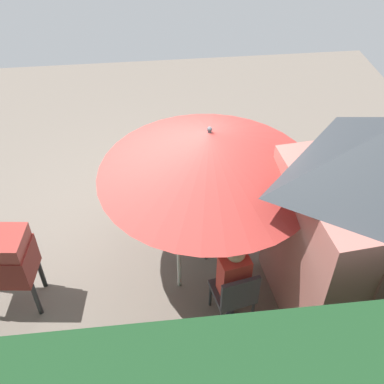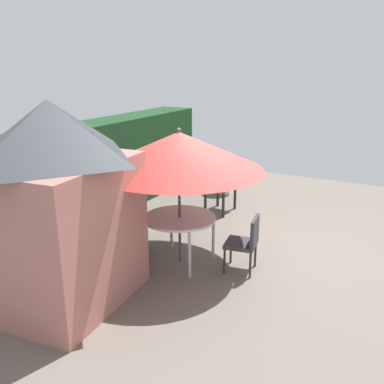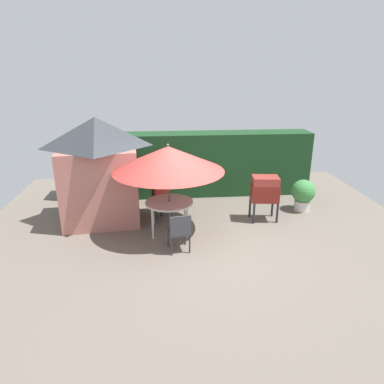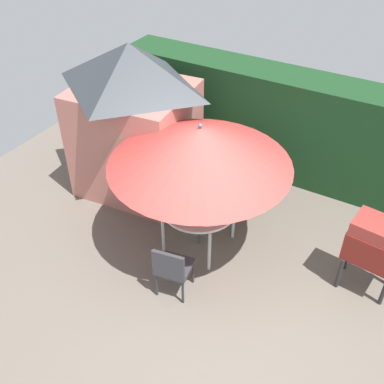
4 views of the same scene
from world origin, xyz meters
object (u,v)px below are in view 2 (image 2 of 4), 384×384
Objects in this scene: patio_umbrella at (179,151)px; chair_near_shed at (122,224)px; patio_table at (180,221)px; chair_far_side at (246,240)px; garden_shed at (56,203)px; potted_plant_by_shed at (222,173)px; bbq_grill at (221,174)px; person_in_red at (126,210)px.

chair_near_shed is (-0.20, 1.01, -1.32)m from patio_umbrella.
chair_near_shed reaches higher than patio_table.
patio_umbrella reaches higher than chair_far_side.
garden_shed reaches higher than chair_far_side.
potted_plant_by_shed is at bearing 14.63° from patio_table.
patio_umbrella is 2.20× the size of bbq_grill.
bbq_grill is at bearing -156.80° from potted_plant_by_shed.
garden_shed is 1.67m from person_in_red.
patio_table is (1.75, -0.83, -0.68)m from garden_shed.
patio_table is at bearing -25.42° from garden_shed.
garden_shed reaches higher than patio_umbrella.
bbq_grill reaches higher than patio_table.
bbq_grill reaches higher than chair_far_side.
person_in_red is (-3.96, -0.06, 0.28)m from potted_plant_by_shed.
garden_shed is 2.26× the size of bbq_grill.
garden_shed is at bearing -176.47° from person_in_red.
chair_near_shed is at bearing 6.66° from garden_shed.
patio_table is at bearing -170.08° from bbq_grill.
patio_umbrella is at bearing -165.37° from potted_plant_by_shed.
patio_umbrella is at bearing -78.63° from person_in_red.
chair_near_shed is (-2.69, 0.57, -0.33)m from bbq_grill.
chair_near_shed is 0.28m from person_in_red.
patio_table is at bearing -78.63° from chair_near_shed.
patio_umbrella is at bearing -25.42° from garden_shed.
chair_far_side is at bearing -79.53° from chair_near_shed.
potted_plant_by_shed is at bearing -0.36° from chair_near_shed.
bbq_grill is 2.72m from person_in_red.
patio_table is 1.30× the size of potted_plant_by_shed.
patio_table is 3.91m from potted_plant_by_shed.
garden_shed is 3.01× the size of chair_far_side.
chair_far_side is 1.00× the size of potted_plant_by_shed.
chair_near_shed is at bearing 101.37° from patio_table.
person_in_red is at bearing 101.37° from patio_umbrella.
garden_shed is at bearing 154.58° from patio_umbrella.
garden_shed is at bearing 154.58° from patio_table.
person_in_red is (0.02, -0.08, 0.26)m from chair_near_shed.
bbq_grill reaches higher than chair_near_shed.
garden_shed reaches higher than potted_plant_by_shed.
patio_table is at bearing 99.63° from chair_far_side.
garden_shed is 1.99m from patio_umbrella.
person_in_red is at bearing 100.44° from chair_far_side.
chair_near_shed is at bearing 101.37° from patio_umbrella.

